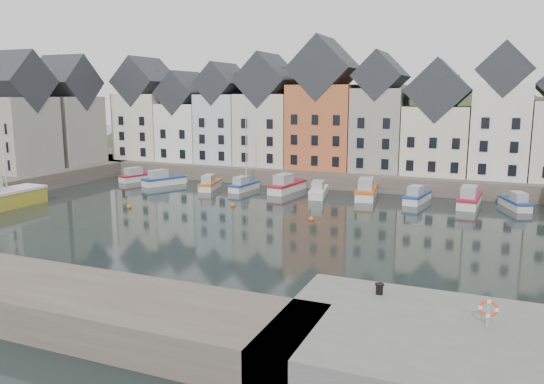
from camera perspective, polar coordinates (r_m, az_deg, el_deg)
The scene contains 19 objects.
ground at distance 49.29m, azimuth -4.25°, elevation -3.72°, with size 260.00×260.00×0.00m, color black.
far_quay at distance 76.57m, azimuth 5.90°, elevation 2.11°, with size 90.00×16.00×2.00m, color brown.
near_quay at distance 25.17m, azimuth 21.89°, elevation -16.41°, with size 18.00×10.00×2.00m, color #60605E.
hillside at distance 105.32m, azimuth 9.82°, elevation -6.25°, with size 153.60×70.40×64.00m.
far_terrace at distance 73.04m, azimuth 8.00°, elevation 7.87°, with size 72.37×8.16×17.78m.
left_terrace at distance 80.51m, azimuth -23.40°, elevation 7.35°, with size 7.65×17.00×15.69m.
mooring_buoys at distance 55.66m, azimuth -5.46°, elevation -1.94°, with size 20.50×5.50×0.50m.
boat_a at distance 77.19m, azimuth -14.26°, elevation 1.64°, with size 3.41×5.93×2.17m.
boat_b at distance 72.89m, azimuth -11.64°, elevation 1.28°, with size 4.25×6.27×2.32m.
boat_c at distance 68.80m, azimuth -6.70°, elevation 0.84°, with size 3.00×5.84×2.15m.
boat_d at distance 67.46m, azimuth -3.07°, elevation 0.73°, with size 2.13×5.48×10.24m.
boat_e at distance 66.27m, azimuth 1.57°, elevation 0.66°, with size 2.95×6.97×2.60m.
boat_f at distance 63.59m, azimuth 5.02°, elevation 0.09°, with size 2.77×5.93×2.19m.
boat_g at distance 63.52m, azimuth 10.12°, elevation 0.09°, with size 3.08×7.24×2.69m.
boat_h at distance 62.13m, azimuth 15.32°, elevation -0.49°, with size 2.63×5.90×2.19m.
boat_i at distance 61.75m, azimuth 20.45°, elevation -0.74°, with size 2.47×6.78×2.56m.
boat_j at distance 62.45m, azimuth 24.72°, elevation -1.07°, with size 3.42×5.61×2.06m.
mooring_bollard at distance 28.01m, azimuth 11.49°, elevation -10.12°, with size 0.48×0.48×0.56m.
life_ring_post at distance 25.41m, azimuth 22.26°, elevation -11.57°, with size 0.80×0.17×1.30m.
Camera 1 is at (21.65, -42.60, 12.06)m, focal length 35.00 mm.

